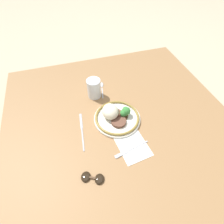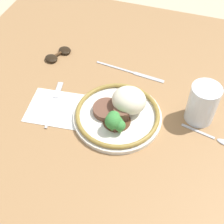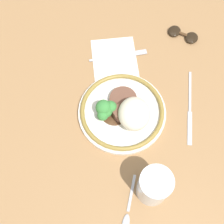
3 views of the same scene
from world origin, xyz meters
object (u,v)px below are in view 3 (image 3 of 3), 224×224
object	(u,v)px
plate	(123,111)
fork	(124,55)
juice_glass	(154,186)
sunglasses	(183,34)
knife	(190,110)
spoon	(127,216)

from	to	relation	value
plate	fork	bearing A→B (deg)	178.49
juice_glass	sunglasses	size ratio (longest dim) A/B	1.07
knife	sunglasses	world-z (taller)	sunglasses
knife	juice_glass	bearing A→B (deg)	-22.09
fork	spoon	bearing A→B (deg)	-100.84
knife	spoon	distance (m)	0.34
fork	knife	world-z (taller)	fork
plate	sunglasses	world-z (taller)	plate
juice_glass	knife	distance (m)	0.26
sunglasses	spoon	bearing A→B (deg)	7.45
plate	spoon	xyz separation A→B (m)	(0.27, 0.01, -0.02)
plate	fork	world-z (taller)	plate
juice_glass	spoon	distance (m)	0.10
knife	sunglasses	bearing A→B (deg)	-174.55
juice_glass	fork	size ratio (longest dim) A/B	0.65
sunglasses	plate	bearing A→B (deg)	-8.91
plate	juice_glass	world-z (taller)	juice_glass
plate	sunglasses	bearing A→B (deg)	145.08
fork	sunglasses	bearing A→B (deg)	10.98
spoon	sunglasses	size ratio (longest dim) A/B	1.38
spoon	juice_glass	bearing A→B (deg)	147.46
juice_glass	knife	size ratio (longest dim) A/B	0.50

